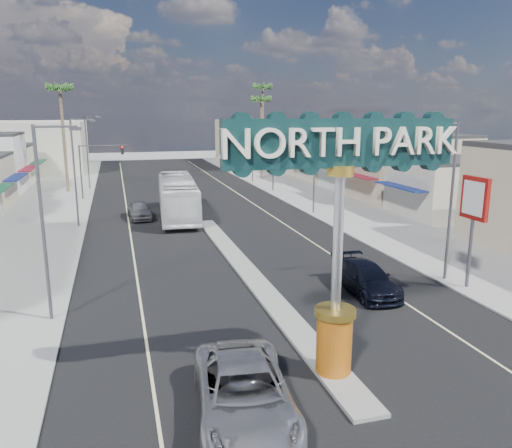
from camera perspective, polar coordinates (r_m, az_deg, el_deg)
ground at (r=45.04m, az=-6.03°, el=0.45°), size 160.00×160.00×0.00m
road at (r=45.03m, az=-6.03°, el=0.45°), size 20.00×120.00×0.01m
median_island at (r=29.89m, az=-0.76°, el=-5.70°), size 1.30×30.00×0.16m
sidewalk_left at (r=44.93m, az=-23.91°, el=-0.54°), size 8.00×120.00×0.12m
sidewalk_right at (r=49.27m, az=10.23°, el=1.45°), size 8.00×120.00×0.12m
storefront_row_right at (r=64.84m, az=13.33°, el=6.62°), size 12.00×42.00×6.00m
backdrop_far_left at (r=89.79m, az=-25.37°, el=8.00°), size 20.00×20.00×8.00m
backdrop_far_right at (r=93.30m, az=2.65°, el=9.33°), size 20.00×20.00×8.00m
gateway_sign at (r=17.41m, az=9.46°, el=0.61°), size 8.20×1.50×9.15m
traffic_signal_left at (r=57.67m, az=-17.66°, el=6.91°), size 5.09×0.45×6.00m
traffic_signal_right at (r=59.95m, az=0.31°, el=7.71°), size 5.09×0.45×6.00m
streetlight_l_near at (r=24.03m, az=-22.91°, el=1.01°), size 2.03×0.22×9.00m
streetlight_l_mid at (r=43.75m, az=-19.86°, el=6.13°), size 2.03×0.22×9.00m
streetlight_l_far at (r=65.63m, az=-18.61°, el=8.18°), size 2.03×0.22×9.00m
streetlight_r_near at (r=29.70m, az=21.21°, el=3.23°), size 2.03×0.22×9.00m
streetlight_r_mid at (r=47.10m, az=6.53°, el=7.22°), size 2.03×0.22×9.00m
streetlight_r_far at (r=67.91m, az=-0.56°, el=8.97°), size 2.03×0.22×9.00m
palm_left_far at (r=63.69m, az=-21.48°, el=13.65°), size 2.60×2.60×13.10m
palm_right_mid at (r=72.32m, az=0.60°, el=13.59°), size 2.60×2.60×12.10m
palm_right_far at (r=78.69m, az=0.78°, el=14.82°), size 2.60×2.60×14.10m
suv_left at (r=16.57m, az=-1.37°, el=-18.71°), size 3.65×6.68×1.78m
suv_right at (r=27.60m, az=12.41°, el=-6.03°), size 2.38×5.52×1.58m
car_parked_left at (r=46.43m, az=-13.22°, el=1.55°), size 2.26×4.82×1.60m
city_bus at (r=46.34m, az=-8.95°, el=3.07°), size 4.11×13.67×3.75m
bank_pylon_sign at (r=28.89m, az=23.68°, el=2.05°), size 0.30×1.90×6.07m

